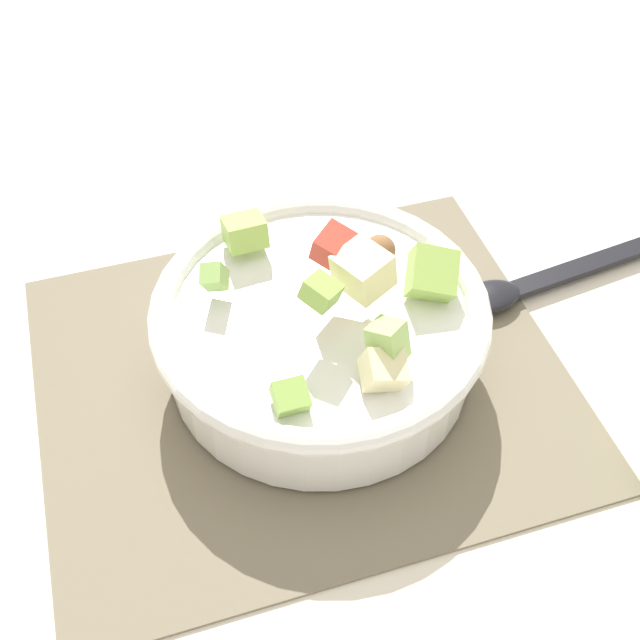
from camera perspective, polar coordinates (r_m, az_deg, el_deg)
name	(u,v)px	position (r m, az deg, el deg)	size (l,w,h in m)	color
ground_plane	(302,379)	(0.66, -1.27, -4.17)	(2.40, 2.40, 0.00)	silver
placemat	(302,376)	(0.65, -1.28, -4.00)	(0.42, 0.35, 0.01)	#756B56
salad_bowl	(321,328)	(0.63, 0.07, -0.56)	(0.26, 0.26, 0.13)	white
serving_spoon	(529,284)	(0.74, 14.54, 2.45)	(0.21, 0.05, 0.01)	black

